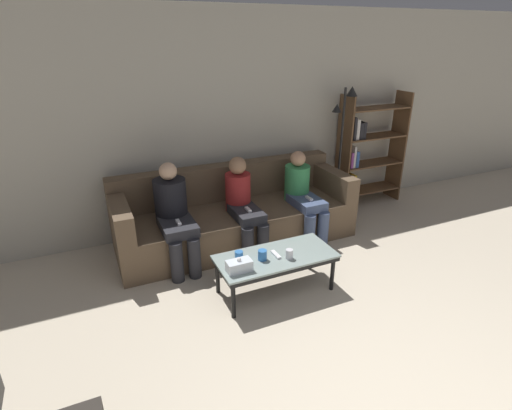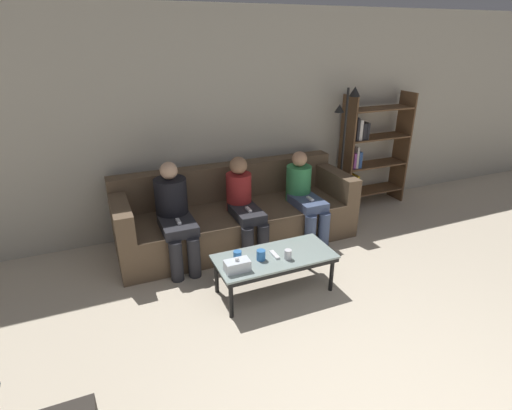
# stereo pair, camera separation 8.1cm
# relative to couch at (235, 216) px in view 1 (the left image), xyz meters

# --- Properties ---
(wall_back) EXTENTS (12.00, 0.06, 2.60)m
(wall_back) POSITION_rel_couch_xyz_m (0.00, 0.54, 0.99)
(wall_back) COLOR #B7B2A3
(wall_back) RESTS_ON ground_plane
(couch) EXTENTS (2.75, 0.93, 0.86)m
(couch) POSITION_rel_couch_xyz_m (0.00, 0.00, 0.00)
(couch) COLOR brown
(couch) RESTS_ON ground_plane
(coffee_table) EXTENTS (1.12, 0.51, 0.39)m
(coffee_table) POSITION_rel_couch_xyz_m (-0.04, -1.15, 0.04)
(coffee_table) COLOR #8C9E99
(coffee_table) RESTS_ON ground_plane
(cup_near_left) EXTENTS (0.08, 0.08, 0.10)m
(cup_near_left) POSITION_rel_couch_xyz_m (-0.39, -1.10, 0.13)
(cup_near_left) COLOR #3372BF
(cup_near_left) RESTS_ON coffee_table
(cup_near_right) EXTENTS (0.07, 0.07, 0.09)m
(cup_near_right) POSITION_rel_couch_xyz_m (0.04, -1.24, 0.13)
(cup_near_right) COLOR silver
(cup_near_right) RESTS_ON coffee_table
(cup_far_center) EXTENTS (0.08, 0.08, 0.10)m
(cup_far_center) POSITION_rel_couch_xyz_m (-0.19, -1.16, 0.13)
(cup_far_center) COLOR #3372BF
(cup_far_center) RESTS_ON coffee_table
(tissue_box) EXTENTS (0.22, 0.12, 0.13)m
(tissue_box) POSITION_rel_couch_xyz_m (-0.45, -1.25, 0.13)
(tissue_box) COLOR silver
(tissue_box) RESTS_ON coffee_table
(game_remote) EXTENTS (0.04, 0.15, 0.02)m
(game_remote) POSITION_rel_couch_xyz_m (-0.04, -1.15, 0.09)
(game_remote) COLOR white
(game_remote) RESTS_ON coffee_table
(bookshelf) EXTENTS (0.98, 0.32, 1.56)m
(bookshelf) POSITION_rel_couch_xyz_m (2.08, 0.31, 0.47)
(bookshelf) COLOR brown
(bookshelf) RESTS_ON ground_plane
(standing_lamp) EXTENTS (0.31, 0.26, 1.69)m
(standing_lamp) POSITION_rel_couch_xyz_m (1.57, 0.16, 0.73)
(standing_lamp) COLOR black
(standing_lamp) RESTS_ON ground_plane
(seated_person_left_end) EXTENTS (0.34, 0.71, 1.09)m
(seated_person_left_end) POSITION_rel_couch_xyz_m (-0.76, -0.23, 0.28)
(seated_person_left_end) COLOR #28282D
(seated_person_left_end) RESTS_ON ground_plane
(seated_person_mid_left) EXTENTS (0.31, 0.69, 1.06)m
(seated_person_mid_left) POSITION_rel_couch_xyz_m (0.00, -0.26, 0.25)
(seated_person_mid_left) COLOR #28282D
(seated_person_mid_left) RESTS_ON ground_plane
(seated_person_mid_right) EXTENTS (0.31, 0.69, 1.03)m
(seated_person_mid_right) POSITION_rel_couch_xyz_m (0.76, -0.25, 0.24)
(seated_person_mid_right) COLOR #47567A
(seated_person_mid_right) RESTS_ON ground_plane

